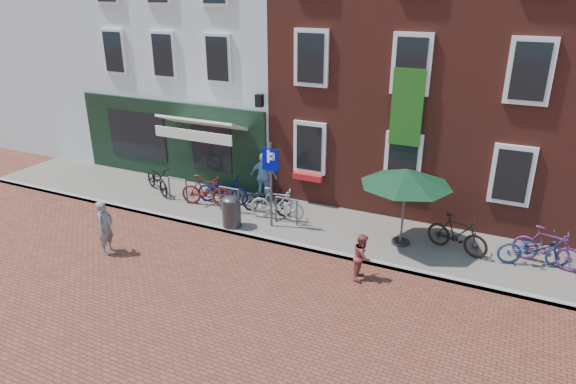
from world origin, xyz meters
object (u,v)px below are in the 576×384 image
at_px(boy, 362,257).
at_px(bicycle_5, 457,234).
at_px(bicycle_1, 206,191).
at_px(woman, 106,227).
at_px(litter_bin, 231,210).
at_px(bicycle_4, 267,200).
at_px(bicycle_3, 277,204).
at_px(bicycle_2, 223,190).
at_px(bicycle_6, 534,249).
at_px(cafe_person, 264,176).
at_px(bicycle_7, 548,247).
at_px(parasol, 407,174).
at_px(parking_sign, 271,173).
at_px(bicycle_0, 157,179).

height_order(boy, bicycle_5, boy).
bearing_deg(bicycle_1, woman, 156.69).
distance_m(litter_bin, bicycle_4, 1.38).
xyz_separation_m(bicycle_1, bicycle_3, (2.58, 0.00, 0.00)).
relative_size(bicycle_2, bicycle_4, 1.00).
height_order(bicycle_3, bicycle_6, bicycle_3).
height_order(litter_bin, cafe_person, cafe_person).
relative_size(woman, bicycle_2, 0.86).
relative_size(bicycle_2, bicycle_7, 1.03).
distance_m(bicycle_2, bicycle_5, 7.48).
bearing_deg(parasol, parking_sign, -171.84).
distance_m(boy, bicycle_5, 2.97).
relative_size(bicycle_3, bicycle_5, 1.00).
relative_size(cafe_person, bicycle_3, 0.94).
bearing_deg(parking_sign, woman, -136.46).
bearing_deg(parking_sign, parasol, 8.16).
bearing_deg(bicycle_0, parasol, -61.10).
distance_m(boy, bicycle_1, 6.27).
height_order(boy, bicycle_3, boy).
relative_size(bicycle_2, bicycle_3, 1.03).
height_order(cafe_person, bicycle_6, cafe_person).
bearing_deg(bicycle_2, bicycle_7, -98.97).
relative_size(parking_sign, bicycle_0, 1.47).
height_order(bicycle_1, bicycle_3, same).
distance_m(cafe_person, bicycle_3, 1.74).
bearing_deg(parking_sign, bicycle_1, 169.34).
bearing_deg(bicycle_0, litter_bin, -78.35).
height_order(litter_bin, bicycle_1, same).
relative_size(bicycle_4, bicycle_6, 1.00).
xyz_separation_m(parasol, bicycle_5, (1.46, 0.19, -1.56)).
bearing_deg(bicycle_3, parasol, -99.03).
relative_size(litter_bin, parking_sign, 0.40).
xyz_separation_m(parking_sign, woman, (-3.38, -3.21, -1.04)).
bearing_deg(litter_bin, bicycle_3, 45.16).
xyz_separation_m(boy, bicycle_3, (-3.36, 2.01, 0.01)).
bearing_deg(boy, bicycle_3, 51.42).
relative_size(woman, bicycle_3, 0.89).
relative_size(bicycle_4, bicycle_7, 1.03).
xyz_separation_m(boy, bicycle_6, (3.83, 2.30, -0.04)).
xyz_separation_m(boy, bicycle_4, (-3.85, 2.28, -0.04)).
bearing_deg(cafe_person, bicycle_1, 37.52).
height_order(cafe_person, bicycle_0, cafe_person).
bearing_deg(woman, bicycle_1, -22.21).
bearing_deg(bicycle_1, litter_bin, -134.75).
height_order(parasol, bicycle_0, parasol).
relative_size(bicycle_1, bicycle_4, 0.97).
bearing_deg(bicycle_3, bicycle_0, 77.09).
relative_size(bicycle_6, bicycle_7, 1.03).
relative_size(bicycle_5, bicycle_7, 1.00).
relative_size(parking_sign, cafe_person, 1.61).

